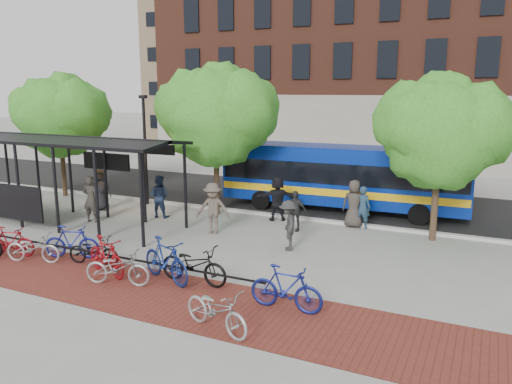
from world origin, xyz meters
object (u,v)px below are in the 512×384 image
at_px(bike_11, 286,288).
at_px(pedestrian_6, 354,204).
at_px(bus, 343,174).
at_px(pedestrian_0, 100,190).
at_px(bike_2, 33,248).
at_px(pedestrian_2, 159,196).
at_px(pedestrian_3, 213,208).
at_px(bike_8, 194,264).
at_px(bike_10, 216,310).
at_px(lamp_post_left, 145,147).
at_px(tree_b, 218,112).
at_px(pedestrian_1, 91,199).
at_px(bus_shelter, 59,149).
at_px(pedestrian_7, 363,207).
at_px(bike_3, 72,242).
at_px(bike_6, 117,268).
at_px(pedestrian_9, 288,225).
at_px(pedestrian_5, 278,198).
at_px(bike_7, 166,260).
at_px(bike_1, 10,242).
at_px(tree_c, 443,128).
at_px(tree_a, 61,113).
at_px(pedestrian_4, 295,211).
at_px(bike_5, 106,256).
at_px(bike_4, 94,251).

xyz_separation_m(bike_11, pedestrian_6, (-0.45, 8.26, 0.38)).
xyz_separation_m(bus, pedestrian_0, (-9.92, -4.54, -0.74)).
xyz_separation_m(bike_2, pedestrian_2, (0.18, 6.42, 0.44)).
distance_m(bus, pedestrian_3, 6.63).
xyz_separation_m(bike_8, bike_10, (1.99, -2.20, -0.05)).
distance_m(lamp_post_left, pedestrian_3, 6.38).
distance_m(tree_b, pedestrian_1, 6.39).
bearing_deg(bus_shelter, pedestrian_7, 20.52).
distance_m(bike_3, bike_6, 3.08).
bearing_deg(bus, pedestrian_9, -93.10).
bearing_deg(pedestrian_5, bike_3, 31.73).
xyz_separation_m(bike_7, bike_10, (2.79, -2.00, -0.12)).
bearing_deg(bike_7, lamp_post_left, 61.04).
xyz_separation_m(bike_6, bike_8, (1.87, 1.00, 0.06)).
height_order(bike_1, pedestrian_6, pedestrian_6).
bearing_deg(bike_8, pedestrian_5, 5.54).
height_order(bike_1, pedestrian_7, pedestrian_7).
bearing_deg(bike_7, tree_c, -20.26).
height_order(bike_3, pedestrian_0, pedestrian_0).
bearing_deg(bike_2, pedestrian_1, 6.13).
bearing_deg(bus_shelter, bike_2, -54.27).
height_order(bike_10, pedestrian_9, pedestrian_9).
relative_size(tree_a, bike_8, 2.90).
bearing_deg(bus_shelter, bike_8, -22.14).
bearing_deg(pedestrian_4, bus_shelter, -161.22).
bearing_deg(bike_10, pedestrian_6, 14.29).
height_order(tree_a, pedestrian_0, tree_a).
bearing_deg(lamp_post_left, bus, 16.90).
xyz_separation_m(pedestrian_1, pedestrian_2, (2.05, 1.86, -0.06)).
xyz_separation_m(lamp_post_left, bike_7, (6.59, -7.75, -2.12)).
bearing_deg(pedestrian_0, bike_1, -117.31).
distance_m(tree_b, pedestrian_3, 4.60).
height_order(bike_5, bike_8, bike_5).
height_order(tree_b, bike_1, tree_b).
xyz_separation_m(tree_b, bike_2, (-2.25, -7.97, -3.99)).
height_order(bike_4, bike_11, bike_11).
xyz_separation_m(bus, bike_8, (-1.37, -10.21, -1.11)).
distance_m(bike_1, bike_10, 8.82).
relative_size(bike_10, pedestrian_6, 1.02).
relative_size(bike_7, bike_11, 1.10).
distance_m(bus, bike_2, 12.95).
bearing_deg(pedestrian_4, tree_a, 177.23).
distance_m(pedestrian_0, pedestrian_6, 11.29).
bearing_deg(bike_3, bike_5, -128.98).
bearing_deg(bus_shelter, tree_b, 36.21).
xyz_separation_m(lamp_post_left, pedestrian_3, (5.36, -2.98, -1.77)).
distance_m(bike_7, pedestrian_9, 4.64).
distance_m(tree_b, bike_1, 9.45).
height_order(tree_b, pedestrian_7, tree_b).
relative_size(pedestrian_2, pedestrian_7, 1.07).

